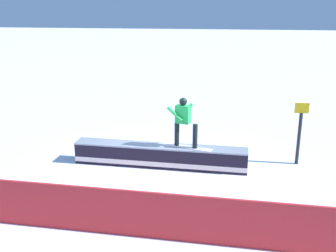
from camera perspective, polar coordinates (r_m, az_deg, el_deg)
ground_plane at (r=11.97m, az=-1.15°, el=-5.64°), size 120.00×120.00×0.00m
grind_box at (r=11.86m, az=-1.16°, el=-4.35°), size 5.09×0.81×0.64m
snowboarder at (r=11.39m, az=2.25°, el=0.79°), size 1.58×0.68×1.45m
safety_fence at (r=8.44m, az=-5.19°, el=-12.22°), size 8.05×0.41×1.03m
trail_marker at (r=12.38m, az=18.10°, el=-0.78°), size 0.40×0.10×1.87m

